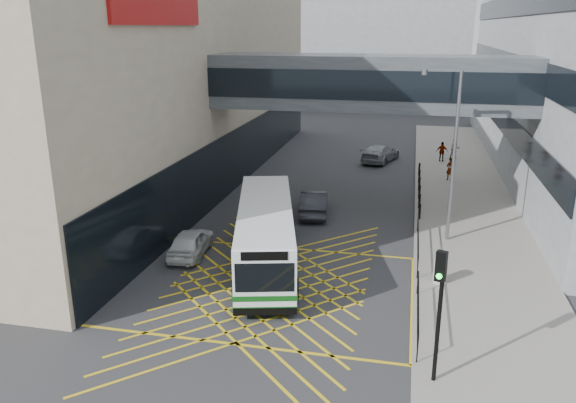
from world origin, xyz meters
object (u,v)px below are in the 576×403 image
Objects in this scene: street_lamp at (451,146)px; pedestrian_a at (450,169)px; car_silver at (380,153)px; litter_bin at (440,271)px; bus at (266,233)px; car_dark at (314,202)px; traffic_light at (439,298)px; pedestrian_c at (442,152)px; pedestrian_b at (455,149)px; car_white at (191,242)px.

pedestrian_a is at bearing 83.02° from street_lamp.
litter_bin is at bearing 116.53° from car_silver.
car_silver is 4.78× the size of litter_bin.
bus is 7.83m from car_dark.
car_dark is 16.89m from traffic_light.
car_dark is at bearing 69.04° from bus.
litter_bin is at bearing 90.39° from pedestrian_c.
car_dark is (0.89, 7.73, -0.85)m from bus.
pedestrian_c is (-1.07, -1.26, -0.03)m from pedestrian_b.
traffic_light reaches higher than car_silver.
pedestrian_c is at bearing 54.60° from bus.
pedestrian_a reaches higher than litter_bin.
litter_bin is at bearing -104.46° from pedestrian_b.
pedestrian_a is at bearing -139.33° from car_dark.
street_lamp is 6.82m from litter_bin.
street_lamp is (11.92, 4.35, 4.33)m from car_white.
street_lamp is (4.27, -17.35, 4.24)m from car_silver.
litter_bin is 0.63× the size of pedestrian_a.
car_silver is 4.90m from pedestrian_c.
car_white is at bearing 164.36° from traffic_light.
pedestrian_a is 7.04m from pedestrian_b.
litter_bin is (11.58, -0.92, 0.01)m from car_white.
traffic_light is (3.47, -29.88, 2.24)m from car_silver.
street_lamp is at bearing 90.80° from pedestrian_c.
car_silver reaches higher than car_dark.
pedestrian_c reaches higher than car_dark.
car_silver is 3.02× the size of pedestrian_a.
street_lamp is 5.35× the size of pedestrian_a.
traffic_light is 31.78m from pedestrian_b.
car_silver is 6.19m from pedestrian_b.
car_silver is at bearing 8.30° from pedestrian_c.
car_silver reaches higher than car_white.
traffic_light is 2.66× the size of pedestrian_b.
pedestrian_a is 0.97× the size of pedestrian_b.
bus is 6.77× the size of pedestrian_a.
pedestrian_c is at bearing -118.86° from pedestrian_a.
bus is 2.61× the size of car_white.
street_lamp is 12.78m from pedestrian_a.
car_silver is at bearing 65.83° from bus.
bus is 10.00m from street_lamp.
pedestrian_b is at bearing 82.32° from street_lamp.
car_white is 2.59× the size of pedestrian_a.
pedestrian_a is (8.10, 9.15, 0.23)m from car_dark.
pedestrian_c is (0.60, 17.83, -4.04)m from street_lamp.
pedestrian_b is (5.93, 1.74, 0.23)m from car_silver.
litter_bin is (3.93, -22.62, -0.08)m from car_silver.
car_dark is at bearing 16.53° from pedestrian_a.
car_white is (-3.83, 0.44, -0.92)m from bus.
litter_bin is at bearing -96.43° from street_lamp.
street_lamp reaches higher than litter_bin.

